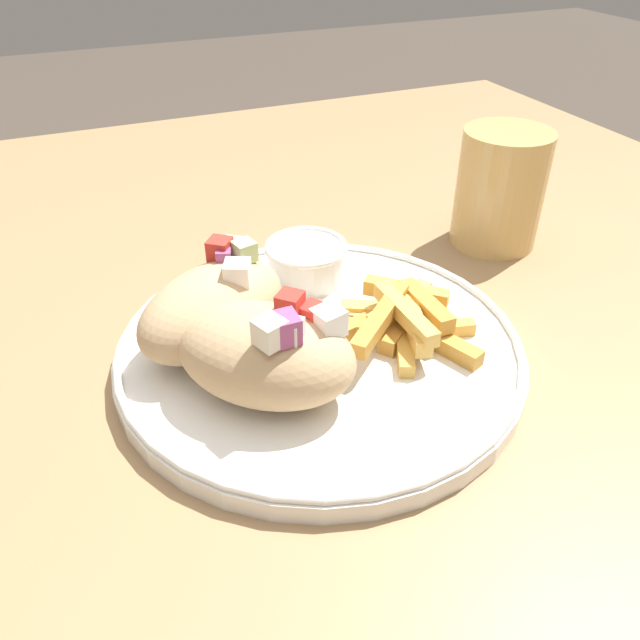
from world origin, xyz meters
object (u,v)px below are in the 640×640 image
Objects in this scene: sauce_ramekin at (302,260)px; water_glass at (499,194)px; fries_pile at (403,320)px; plate at (320,347)px; pita_sandwich_near at (267,353)px; pita_sandwich_far at (214,307)px.

sauce_ramekin is 0.63× the size of water_glass.
fries_pile is at bearing -145.36° from water_glass.
sauce_ramekin is (0.02, 0.09, 0.02)m from plate.
pita_sandwich_near reaches higher than sauce_ramekin.
plate is 4.30× the size of sauce_ramekin.
plate is 2.71× the size of water_glass.
pita_sandwich_far is 1.26× the size of fries_pile.
sauce_ramekin is at bearing 101.47° from pita_sandwich_near.
sauce_ramekin is (0.07, 0.12, -0.01)m from pita_sandwich_near.
sauce_ramekin is at bearing 111.91° from fries_pile.
fries_pile is 1.03× the size of water_glass.
pita_sandwich_near reaches higher than pita_sandwich_far.
pita_sandwich_near is (-0.05, -0.03, 0.03)m from plate.
pita_sandwich_near is 1.26× the size of fries_pile.
plate is at bearing -155.86° from water_glass.
pita_sandwich_near is 0.31m from water_glass.
pita_sandwich_near is at bearing -120.80° from sauce_ramekin.
fries_pile is 0.11m from sauce_ramekin.
pita_sandwich_far is (-0.07, 0.03, 0.03)m from plate.
plate is at bearing -103.46° from sauce_ramekin.
pita_sandwich_far reaches higher than sauce_ramekin.
pita_sandwich_near is at bearing -169.45° from fries_pile.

